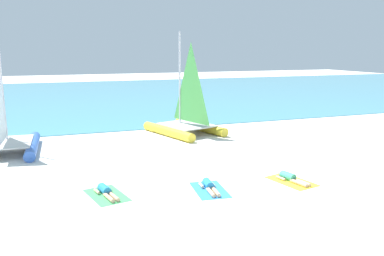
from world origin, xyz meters
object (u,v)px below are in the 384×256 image
(towel_right, at_px, (291,181))
(towel_middle, at_px, (210,190))
(sunbather_middle, at_px, (209,186))
(sunbather_right, at_px, (290,178))
(towel_left, at_px, (107,195))
(sunbather_left, at_px, (106,191))
(sailboat_blue, at_px, (5,136))
(sailboat_yellow, at_px, (186,119))

(towel_right, bearing_deg, towel_middle, 176.51)
(sunbather_middle, bearing_deg, towel_middle, -90.00)
(sunbather_right, bearing_deg, towel_right, -90.00)
(towel_left, distance_m, sunbather_left, 0.14)
(sailboat_blue, xyz_separation_m, sunbather_right, (10.63, -8.32, -0.76))
(sunbather_middle, bearing_deg, sunbather_left, 174.99)
(sunbather_left, relative_size, towel_middle, 0.82)
(sunbather_left, relative_size, sunbather_right, 1.00)
(sailboat_yellow, bearing_deg, sunbather_left, -142.17)
(towel_left, bearing_deg, towel_middle, -11.64)
(sunbather_left, xyz_separation_m, sunbather_middle, (3.60, -0.74, 0.00))
(sunbather_left, xyz_separation_m, sunbather_right, (6.89, -0.94, 0.00))
(sunbather_left, xyz_separation_m, towel_middle, (3.59, -0.80, -0.13))
(sunbather_right, bearing_deg, towel_middle, 165.66)
(sunbather_middle, height_order, sunbather_right, same)
(sailboat_blue, xyz_separation_m, sunbather_left, (3.74, -7.38, -0.76))
(towel_left, relative_size, sunbather_right, 1.22)
(sailboat_blue, height_order, sunbather_middle, sailboat_blue)
(sailboat_blue, bearing_deg, sunbather_left, -61.04)
(sailboat_yellow, relative_size, sailboat_blue, 1.01)
(towel_left, height_order, towel_middle, same)
(sailboat_yellow, xyz_separation_m, towel_middle, (-2.42, -9.54, -0.89))
(towel_left, distance_m, sunbather_right, 6.93)
(towel_left, bearing_deg, sunbather_middle, -10.60)
(towel_right, xyz_separation_m, sunbather_right, (-0.01, 0.07, 0.13))
(towel_middle, bearing_deg, sunbather_right, -2.37)
(sailboat_yellow, relative_size, sunbather_left, 3.86)
(sailboat_yellow, relative_size, towel_left, 3.17)
(sunbather_middle, distance_m, towel_right, 3.32)
(sunbather_left, height_order, towel_middle, sunbather_left)
(sunbather_right, bearing_deg, towel_left, 160.80)
(sunbather_left, height_order, sunbather_middle, same)
(sunbather_left, bearing_deg, sunbather_middle, -23.91)
(sailboat_yellow, bearing_deg, sunbather_right, -102.45)
(sunbather_right, bearing_deg, sailboat_blue, 129.97)
(sunbather_left, distance_m, towel_middle, 3.68)
(sailboat_blue, distance_m, sunbather_middle, 10.97)
(sailboat_yellow, xyz_separation_m, towel_left, (-5.99, -8.81, -0.89))
(towel_left, relative_size, sunbather_middle, 1.21)
(towel_middle, bearing_deg, sailboat_yellow, 75.79)
(towel_left, xyz_separation_m, towel_middle, (3.58, -0.74, 0.00))
(sailboat_yellow, height_order, sunbather_left, sailboat_yellow)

